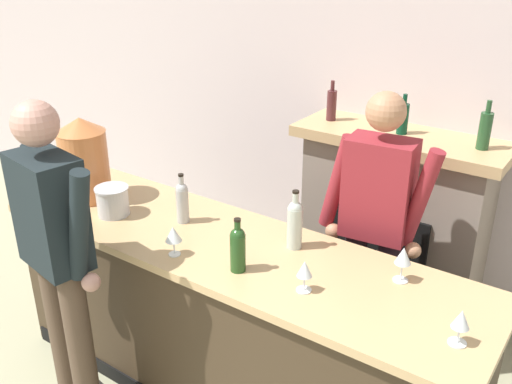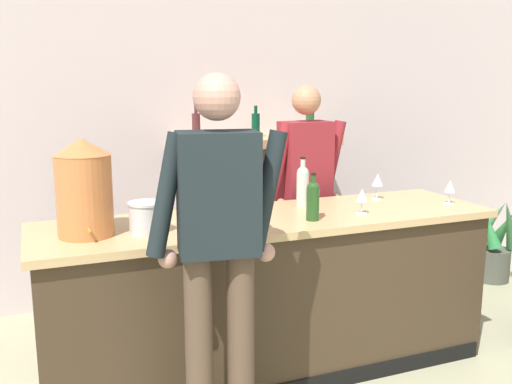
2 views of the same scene
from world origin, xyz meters
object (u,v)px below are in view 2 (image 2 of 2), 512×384
object	(u,v)px
person_bartender	(305,194)
wine_bottle_cabernet_heavy	(303,185)
person_customer	(219,252)
ice_bucket_steel	(146,218)
fireplace_stone	(255,215)
wine_bottle_burgundy_dark	(208,198)
wine_glass_near_bucket	(362,196)
wine_glass_back_row	(450,188)
potted_plant_corner	(494,246)
wine_bottle_port_short	(313,199)
copper_dispenser	(84,187)
wine_glass_front_left	(261,208)
wine_glass_by_dispenser	(377,181)

from	to	relation	value
person_bartender	wine_bottle_cabernet_heavy	xyz separation A→B (m)	(-0.25, -0.45, 0.16)
person_customer	ice_bucket_steel	world-z (taller)	person_customer
fireplace_stone	wine_bottle_burgundy_dark	distance (m)	1.51
person_customer	wine_glass_near_bucket	distance (m)	1.20
ice_bucket_steel	wine_glass_back_row	bearing A→B (deg)	-0.33
potted_plant_corner	wine_bottle_cabernet_heavy	bearing A→B (deg)	-165.38
person_customer	person_bartender	bearing A→B (deg)	49.76
wine_glass_back_row	potted_plant_corner	bearing A→B (deg)	33.80
wine_bottle_cabernet_heavy	wine_glass_back_row	world-z (taller)	wine_bottle_cabernet_heavy
wine_glass_near_bucket	wine_bottle_port_short	bearing A→B (deg)	-174.91
person_bartender	copper_dispenser	size ratio (longest dim) A/B	3.42
ice_bucket_steel	wine_bottle_burgundy_dark	xyz separation A→B (m)	(0.39, 0.16, 0.04)
wine_bottle_burgundy_dark	wine_glass_front_left	distance (m)	0.37
wine_bottle_port_short	wine_bottle_burgundy_dark	bearing A→B (deg)	157.28
person_customer	wine_glass_back_row	size ratio (longest dim) A/B	11.62
person_customer	potted_plant_corner	bearing A→B (deg)	24.67
person_bartender	wine_glass_by_dispenser	xyz separation A→B (m)	(0.33, -0.44, 0.14)
copper_dispenser	wine_bottle_port_short	xyz separation A→B (m)	(1.25, -0.14, -0.13)
fireplace_stone	wine_glass_back_row	xyz separation A→B (m)	(0.82, -1.39, 0.42)
copper_dispenser	wine_bottle_burgundy_dark	bearing A→B (deg)	7.48
wine_bottle_burgundy_dark	wine_glass_back_row	size ratio (longest dim) A/B	1.85
person_bartender	wine_glass_near_bucket	bearing A→B (deg)	-90.20
person_customer	copper_dispenser	distance (m)	0.85
wine_bottle_cabernet_heavy	copper_dispenser	bearing A→B (deg)	-171.49
wine_bottle_burgundy_dark	wine_glass_near_bucket	xyz separation A→B (m)	(0.91, -0.20, -0.02)
person_bartender	wine_bottle_port_short	xyz separation A→B (m)	(-0.35, -0.80, 0.14)
wine_bottle_port_short	wine_glass_by_dispenser	world-z (taller)	wine_bottle_port_short
fireplace_stone	wine_bottle_port_short	xyz separation A→B (m)	(-0.22, -1.45, 0.44)
person_customer	wine_bottle_burgundy_dark	size ratio (longest dim) A/B	6.27
wine_bottle_port_short	wine_glass_back_row	xyz separation A→B (m)	(1.04, 0.06, -0.02)
potted_plant_corner	person_bartender	world-z (taller)	person_bartender
person_bartender	wine_glass_front_left	world-z (taller)	person_bartender
fireplace_stone	person_customer	xyz separation A→B (m)	(-0.95, -1.93, 0.34)
fireplace_stone	ice_bucket_steel	size ratio (longest dim) A/B	8.38
wine_glass_by_dispenser	wine_glass_near_bucket	xyz separation A→B (m)	(-0.33, -0.33, -0.02)
copper_dispenser	ice_bucket_steel	xyz separation A→B (m)	(0.30, -0.07, -0.17)
wine_glass_back_row	wine_glass_front_left	world-z (taller)	wine_glass_front_left
wine_glass_by_dispenser	wine_glass_back_row	bearing A→B (deg)	-40.07
fireplace_stone	wine_glass_by_dispenser	distance (m)	1.26
wine_glass_back_row	wine_glass_near_bucket	bearing A→B (deg)	-177.51
wine_bottle_port_short	wine_glass_by_dispenser	bearing A→B (deg)	28.05
potted_plant_corner	wine_glass_by_dispenser	xyz separation A→B (m)	(-1.65, -0.56, 0.80)
person_customer	wine_glass_front_left	xyz separation A→B (m)	(0.38, 0.41, 0.09)
wine_bottle_cabernet_heavy	wine_bottle_port_short	xyz separation A→B (m)	(-0.11, -0.35, -0.02)
person_bartender	wine_bottle_cabernet_heavy	size ratio (longest dim) A/B	5.46
wine_bottle_burgundy_dark	copper_dispenser	bearing A→B (deg)	-172.52
person_bartender	copper_dispenser	xyz separation A→B (m)	(-1.61, -0.66, 0.28)
person_customer	wine_bottle_burgundy_dark	bearing A→B (deg)	76.58
potted_plant_corner	ice_bucket_steel	distance (m)	3.47
fireplace_stone	copper_dispenser	size ratio (longest dim) A/B	3.16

